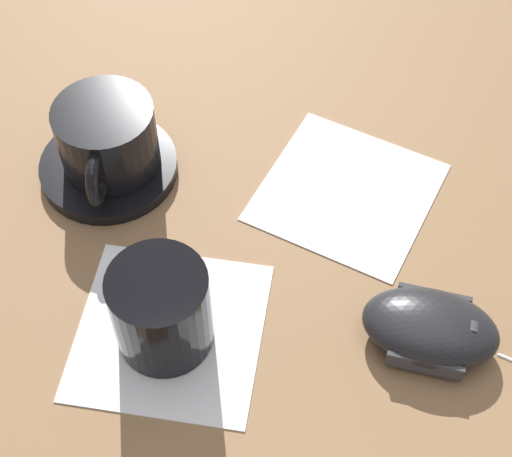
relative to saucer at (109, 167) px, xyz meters
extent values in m
plane|color=olive|center=(0.10, 0.10, -0.01)|extent=(3.00, 3.00, 0.00)
cylinder|color=black|center=(0.00, 0.00, 0.00)|extent=(0.13, 0.13, 0.01)
cylinder|color=black|center=(0.00, 0.00, 0.04)|extent=(0.09, 0.09, 0.07)
torus|color=black|center=(0.05, -0.01, 0.04)|extent=(0.05, 0.03, 0.05)
ellipsoid|color=black|center=(0.24, 0.21, 0.01)|extent=(0.11, 0.13, 0.04)
cylinder|color=#38383D|center=(0.26, 0.24, 0.02)|extent=(0.01, 0.01, 0.01)
cube|color=#38383D|center=(0.21, 0.23, 0.01)|extent=(0.03, 0.05, 0.02)
cube|color=#38383D|center=(0.27, 0.20, 0.01)|extent=(0.03, 0.05, 0.02)
sphere|color=white|center=(0.27, 0.26, 0.00)|extent=(0.00, 0.00, 0.00)
cube|color=white|center=(0.18, 0.02, -0.01)|extent=(0.19, 0.19, 0.00)
cylinder|color=black|center=(0.18, 0.02, 0.04)|extent=(0.08, 0.08, 0.08)
cube|color=white|center=(0.08, 0.20, -0.01)|extent=(0.21, 0.21, 0.00)
camera|label=1|loc=(0.49, 0.00, 0.55)|focal=55.00mm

